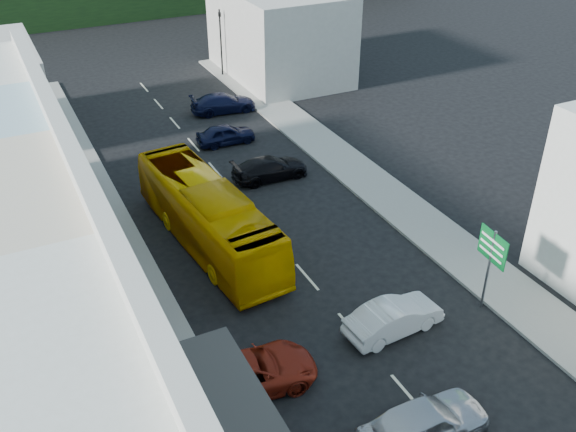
% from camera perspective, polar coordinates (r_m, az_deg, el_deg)
% --- Properties ---
extents(ground, '(120.00, 120.00, 0.00)m').
position_cam_1_polar(ground, '(27.03, 5.71, -9.97)').
color(ground, black).
rests_on(ground, ground).
extents(sidewalk_left, '(3.00, 52.00, 0.15)m').
position_cam_1_polar(sidewalk_left, '(32.46, -15.19, -2.95)').
color(sidewalk_left, gray).
rests_on(sidewalk_left, ground).
extents(sidewalk_right, '(3.00, 52.00, 0.15)m').
position_cam_1_polar(sidewalk_right, '(37.31, 7.66, 2.73)').
color(sidewalk_right, gray).
rests_on(sidewalk_right, ground).
extents(distant_block_right, '(8.00, 12.00, 7.00)m').
position_cam_1_polar(distant_block_right, '(53.89, -0.79, 15.98)').
color(distant_block_right, '#B7B2A8').
rests_on(distant_block_right, ground).
extents(bus, '(3.56, 11.78, 3.10)m').
position_cam_1_polar(bus, '(31.39, -7.13, -0.05)').
color(bus, '#DC9D00').
rests_on(bus, ground).
extents(car_silver, '(4.43, 1.87, 1.40)m').
position_cam_1_polar(car_silver, '(22.91, 11.95, -17.77)').
color(car_silver, '#BBBBC1').
rests_on(car_silver, ground).
extents(car_white, '(4.53, 2.14, 1.40)m').
position_cam_1_polar(car_white, '(26.71, 9.38, -8.91)').
color(car_white, silver).
rests_on(car_white, ground).
extents(car_red, '(4.78, 2.38, 1.40)m').
position_cam_1_polar(car_red, '(24.16, -3.37, -13.69)').
color(car_red, maroon).
rests_on(car_red, ground).
extents(car_black_near, '(4.52, 1.90, 1.40)m').
position_cam_1_polar(car_black_near, '(37.61, -1.61, 4.33)').
color(car_black_near, black).
rests_on(car_black_near, ground).
extents(car_navy_mid, '(4.46, 1.96, 1.40)m').
position_cam_1_polar(car_navy_mid, '(42.17, -5.56, 7.31)').
color(car_navy_mid, black).
rests_on(car_navy_mid, ground).
extents(car_navy_far, '(4.66, 2.26, 1.40)m').
position_cam_1_polar(car_navy_far, '(47.22, -5.78, 9.99)').
color(car_navy_far, black).
rests_on(car_navy_far, ground).
extents(pedestrian_left, '(0.43, 0.62, 1.70)m').
position_cam_1_polar(pedestrian_left, '(24.97, -12.80, -11.85)').
color(pedestrian_left, black).
rests_on(pedestrian_left, sidewalk_left).
extents(direction_sign, '(0.48, 1.76, 3.85)m').
position_cam_1_polar(direction_sign, '(28.14, 17.37, -4.60)').
color(direction_sign, '#075B24').
rests_on(direction_sign, ground).
extents(traffic_signal, '(1.00, 1.32, 5.45)m').
position_cam_1_polar(traffic_signal, '(54.01, -5.98, 15.00)').
color(traffic_signal, black).
rests_on(traffic_signal, ground).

